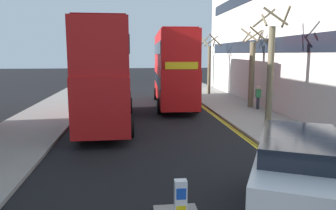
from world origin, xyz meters
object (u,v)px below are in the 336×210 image
(keep_left_bollard, at_px, (181,205))
(double_decker_bus_oncoming, at_px, (173,67))
(pedestrian_far, at_px, (258,97))
(double_decker_bus_away, at_px, (107,71))
(taxi_minivan, at_px, (298,181))

(keep_left_bollard, distance_m, double_decker_bus_oncoming, 18.24)
(double_decker_bus_oncoming, distance_m, pedestrian_far, 6.74)
(double_decker_bus_oncoming, bearing_deg, pedestrian_far, -29.38)
(keep_left_bollard, bearing_deg, pedestrian_far, 62.34)
(double_decker_bus_away, relative_size, double_decker_bus_oncoming, 1.00)
(double_decker_bus_oncoming, distance_m, taxi_minivan, 18.10)
(keep_left_bollard, distance_m, taxi_minivan, 2.79)
(double_decker_bus_oncoming, bearing_deg, taxi_minivan, -88.09)
(keep_left_bollard, xyz_separation_m, taxi_minivan, (2.75, -0.03, 0.46))
(taxi_minivan, bearing_deg, double_decker_bus_oncoming, 91.91)
(double_decker_bus_oncoming, bearing_deg, double_decker_bus_away, -126.77)
(taxi_minivan, bearing_deg, keep_left_bollard, 179.31)
(keep_left_bollard, distance_m, pedestrian_far, 16.71)
(keep_left_bollard, xyz_separation_m, double_decker_bus_away, (-2.42, 11.83, 2.42))
(keep_left_bollard, relative_size, double_decker_bus_away, 0.10)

